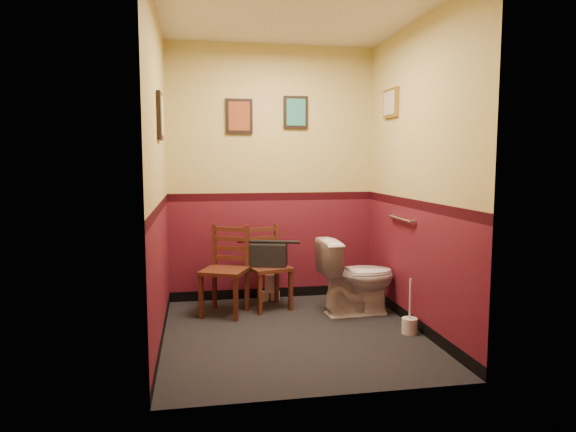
% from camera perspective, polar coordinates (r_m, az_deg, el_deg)
% --- Properties ---
extents(floor, '(2.20, 2.40, 0.00)m').
position_cam_1_polar(floor, '(4.56, 0.57, -12.94)').
color(floor, black).
rests_on(floor, ground).
extents(ceiling, '(2.20, 2.40, 0.00)m').
position_cam_1_polar(ceiling, '(4.47, 0.61, 21.84)').
color(ceiling, silver).
rests_on(ceiling, ground).
extents(wall_back, '(2.20, 0.00, 2.70)m').
position_cam_1_polar(wall_back, '(5.49, -1.76, 4.70)').
color(wall_back, '#5A1422').
rests_on(wall_back, ground).
extents(wall_front, '(2.20, 0.00, 2.70)m').
position_cam_1_polar(wall_front, '(3.14, 4.69, 3.52)').
color(wall_front, '#5A1422').
rests_on(wall_front, ground).
extents(wall_left, '(0.00, 2.40, 2.70)m').
position_cam_1_polar(wall_left, '(4.24, -14.20, 4.06)').
color(wall_left, '#5A1422').
rests_on(wall_left, ground).
extents(wall_right, '(0.00, 2.40, 2.70)m').
position_cam_1_polar(wall_right, '(4.64, 14.09, 4.23)').
color(wall_right, '#5A1422').
rests_on(wall_right, ground).
extents(grab_bar, '(0.05, 0.56, 0.06)m').
position_cam_1_polar(grab_bar, '(4.89, 12.44, -0.34)').
color(grab_bar, silver).
rests_on(grab_bar, wall_right).
extents(framed_print_back_a, '(0.28, 0.04, 0.36)m').
position_cam_1_polar(framed_print_back_a, '(5.45, -5.46, 10.98)').
color(framed_print_back_a, black).
rests_on(framed_print_back_a, wall_back).
extents(framed_print_back_b, '(0.26, 0.04, 0.34)m').
position_cam_1_polar(framed_print_back_b, '(5.53, 0.86, 11.45)').
color(framed_print_back_b, black).
rests_on(framed_print_back_b, wall_back).
extents(framed_print_left, '(0.04, 0.30, 0.38)m').
position_cam_1_polar(framed_print_left, '(4.35, -14.02, 10.70)').
color(framed_print_left, black).
rests_on(framed_print_left, wall_left).
extents(framed_print_right, '(0.04, 0.34, 0.28)m').
position_cam_1_polar(framed_print_right, '(5.21, 11.32, 12.20)').
color(framed_print_right, olive).
rests_on(framed_print_right, wall_right).
extents(toilet, '(0.77, 0.47, 0.73)m').
position_cam_1_polar(toilet, '(5.07, 7.65, -6.72)').
color(toilet, white).
rests_on(toilet, floor).
extents(toilet_brush, '(0.13, 0.13, 0.48)m').
position_cam_1_polar(toilet_brush, '(4.66, 13.35, -11.65)').
color(toilet_brush, silver).
rests_on(toilet_brush, floor).
extents(chair_left, '(0.53, 0.53, 0.86)m').
position_cam_1_polar(chair_left, '(5.05, -6.92, -5.98)').
color(chair_left, '#58291A').
rests_on(chair_left, floor).
extents(chair_right, '(0.48, 0.48, 0.83)m').
position_cam_1_polar(chair_right, '(5.23, -2.34, -5.69)').
color(chair_right, '#58291A').
rests_on(chair_right, floor).
extents(handbag, '(0.40, 0.28, 0.27)m').
position_cam_1_polar(handbag, '(5.17, -2.18, -4.32)').
color(handbag, black).
rests_on(handbag, chair_right).
extents(tp_stack, '(0.22, 0.13, 0.29)m').
position_cam_1_polar(tp_stack, '(5.54, -2.05, -8.16)').
color(tp_stack, silver).
rests_on(tp_stack, floor).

